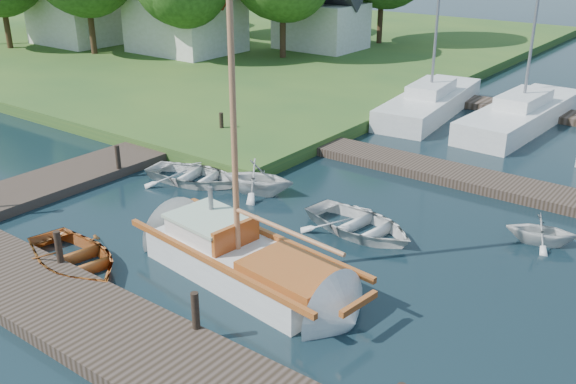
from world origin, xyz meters
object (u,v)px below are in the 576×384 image
Objects in this scene: tender_a at (193,172)px; tender_d at (543,227)px; mooring_post_4 at (118,157)px; house_b at (78,8)px; dinghy at (73,254)px; tender_b at (258,175)px; mooring_post_1 at (59,247)px; house_c at (321,15)px; house_a at (185,11)px; mooring_post_2 at (195,310)px; mooring_post_5 at (221,123)px; tender_c at (360,221)px; marina_boat_1 at (522,113)px; sailboat at (249,266)px; marina_boat_0 at (430,101)px.

tender_d is (10.35, 2.35, 0.13)m from tender_a.
mooring_post_4 is 25.32m from house_b.
tender_d reaches higher than dinghy.
tender_b is (0.57, 6.33, 0.25)m from dinghy.
mooring_post_1 is 0.15× the size of house_c.
mooring_post_2 is at bearing -44.33° from house_a.
tender_b reaches higher than tender_a.
tender_d is (4.14, 8.49, -0.23)m from mooring_post_2.
mooring_post_4 is 5.00m from mooring_post_5.
tender_d is at bearing -88.18° from tender_a.
house_a reaches higher than tender_c.
house_a is 1.19× the size of house_c.
marina_boat_1 reaches higher than tender_c.
dinghy is 26.87m from house_a.
mooring_post_2 reaches higher than tender_a.
sailboat is (7.75, -7.52, -0.36)m from mooring_post_5.
mooring_post_2 is 18.93m from marina_boat_1.
house_c is (6.00, 6.00, -0.38)m from house_a.
mooring_post_1 is 0.24× the size of tender_c.
tender_b is at bearing 85.19° from mooring_post_1.
tender_b is (0.56, 6.68, -0.10)m from mooring_post_1.
tender_b is at bearing 20.25° from mooring_post_4.
mooring_post_2 is at bearing 137.86° from tender_d.
dinghy is 6.04m from tender_a.
marina_boat_1 is (6.32, 12.78, 0.22)m from tender_a.
tender_b is 0.22× the size of marina_boat_0.
tender_d is at bearing -43.30° from house_c.
sailboat is 2.89× the size of dinghy.
house_b is at bearing 75.60° from tender_c.
dinghy is 18.12m from marina_boat_0.
sailboat is 16.26m from marina_boat_0.
tender_d is 27.07m from house_c.
tender_b is (2.26, 0.54, 0.26)m from tender_a.
tender_c is at bearing -113.78° from tender_b.
mooring_post_4 is 14.26m from marina_boat_0.
dinghy is 1.03× the size of tender_a.
house_c is (-11.00, 27.00, 1.88)m from mooring_post_1.
mooring_post_2 reaches higher than dinghy.
mooring_post_4 reaches higher than dinghy.
house_b is at bearing 92.62° from marina_boat_1.
marina_boat_1 reaches higher than mooring_post_2.
tender_a is 0.62× the size of house_c.
tender_d is 12.74m from marina_boat_0.
house_b is at bearing 50.15° from tender_a.
dinghy is at bearing -174.64° from tender_a.
house_b reaches higher than mooring_post_4.
sailboat is 6.57m from tender_a.
mooring_post_1 reaches higher than tender_d.
sailboat is 33.25m from house_b.
marina_boat_1 is (0.11, 18.93, -0.14)m from mooring_post_2.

